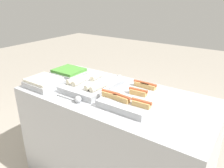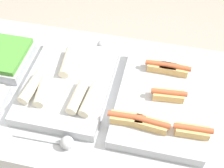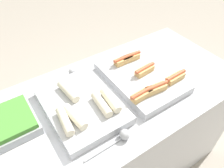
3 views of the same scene
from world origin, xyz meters
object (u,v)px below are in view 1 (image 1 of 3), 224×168
object	(u,v)px
tray_hotdogs	(135,96)
tray_side_front	(44,82)
tray_wraps	(92,84)
tray_side_back	(69,73)
serving_spoon_near	(77,99)
serving_spoon_far	(118,77)

from	to	relation	value
tray_hotdogs	tray_side_front	world-z (taller)	tray_hotdogs
tray_wraps	tray_side_front	world-z (taller)	tray_wraps
tray_side_back	serving_spoon_near	bearing A→B (deg)	-39.61
serving_spoon_near	serving_spoon_far	distance (m)	0.55
tray_wraps	tray_side_front	size ratio (longest dim) A/B	1.71
tray_hotdogs	tray_side_front	distance (m)	0.81
tray_side_front	serving_spoon_near	size ratio (longest dim) A/B	1.14
tray_hotdogs	serving_spoon_far	size ratio (longest dim) A/B	2.05
tray_side_back	serving_spoon_near	size ratio (longest dim) A/B	1.14
serving_spoon_far	tray_wraps	bearing A→B (deg)	-104.11
tray_hotdogs	tray_wraps	bearing A→B (deg)	-179.43
tray_hotdogs	serving_spoon_near	size ratio (longest dim) A/B	2.06
tray_side_front	serving_spoon_far	xyz separation A→B (m)	(0.44, 0.49, -0.01)
tray_side_back	serving_spoon_far	xyz separation A→B (m)	(0.44, 0.19, -0.01)
tray_side_front	serving_spoon_near	bearing A→B (deg)	-8.13
tray_side_front	tray_wraps	bearing A→B (deg)	29.29
tray_hotdogs	tray_side_back	distance (m)	0.78
tray_hotdogs	serving_spoon_far	xyz separation A→B (m)	(-0.34, 0.28, -0.01)
tray_wraps	tray_side_front	xyz separation A→B (m)	(-0.37, -0.21, 0.00)
serving_spoon_far	tray_side_back	bearing A→B (deg)	-156.54
tray_side_back	serving_spoon_far	distance (m)	0.48
tray_hotdogs	tray_wraps	size ratio (longest dim) A/B	1.06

